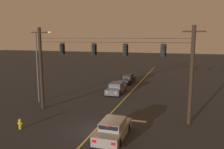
{
  "coord_description": "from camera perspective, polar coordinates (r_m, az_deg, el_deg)",
  "views": [
    {
      "loc": [
        6.25,
        -15.72,
        7.26
      ],
      "look_at": [
        0.0,
        4.63,
        3.74
      ],
      "focal_mm": 36.44,
      "sensor_mm": 36.0,
      "label": 1
    }
  ],
  "objects": [
    {
      "name": "ground_plane",
      "position": [
        18.41,
        -4.36,
        -13.85
      ],
      "size": [
        180.0,
        180.0,
        0.0
      ],
      "primitive_type": "plane",
      "color": "#28282B"
    },
    {
      "name": "lane_centre_stripe",
      "position": [
        27.1,
        3.12,
        -6.15
      ],
      "size": [
        0.14,
        60.0,
        0.01
      ],
      "primitive_type": "cube",
      "color": "#D1C64C",
      "rests_on": "ground"
    },
    {
      "name": "stop_bar_paint",
      "position": [
        20.57,
        3.83,
        -11.28
      ],
      "size": [
        3.4,
        0.36,
        0.01
      ],
      "primitive_type": "cube",
      "color": "silver",
      "rests_on": "ground"
    },
    {
      "name": "signal_span_assembly",
      "position": [
        20.56,
        -0.82,
        0.97
      ],
      "size": [
        15.98,
        0.32,
        8.19
      ],
      "color": "#2D2116",
      "rests_on": "ground"
    },
    {
      "name": "traffic_light_leftmost",
      "position": [
        22.25,
        -12.51,
        6.29
      ],
      "size": [
        0.48,
        0.41,
        1.22
      ],
      "color": "black"
    },
    {
      "name": "traffic_light_left_inner",
      "position": [
        20.84,
        -4.64,
        6.28
      ],
      "size": [
        0.48,
        0.41,
        1.22
      ],
      "color": "black"
    },
    {
      "name": "traffic_light_centre",
      "position": [
        19.94,
        3.3,
        6.16
      ],
      "size": [
        0.48,
        0.41,
        1.22
      ],
      "color": "black"
    },
    {
      "name": "traffic_light_right_inner",
      "position": [
        19.42,
        12.73,
        5.86
      ],
      "size": [
        0.48,
        0.41,
        1.22
      ],
      "color": "black"
    },
    {
      "name": "car_waiting_near_lane",
      "position": [
        16.95,
        0.28,
        -13.56
      ],
      "size": [
        1.8,
        4.33,
        1.39
      ],
      "color": "gray",
      "rests_on": "ground"
    },
    {
      "name": "car_oncoming_lead",
      "position": [
        29.69,
        1.1,
        -3.47
      ],
      "size": [
        1.8,
        4.42,
        1.39
      ],
      "color": "#4C4C51",
      "rests_on": "ground"
    },
    {
      "name": "car_oncoming_trailing",
      "position": [
        36.38,
        3.85,
        -1.1
      ],
      "size": [
        1.8,
        4.42,
        1.39
      ],
      "color": "black",
      "rests_on": "ground"
    },
    {
      "name": "street_lamp_corner",
      "position": [
        26.21,
        -17.74,
        3.53
      ],
      "size": [
        2.11,
        0.3,
        7.95
      ],
      "color": "#4C4F54",
      "rests_on": "ground"
    },
    {
      "name": "fire_hydrant",
      "position": [
        19.91,
        -22.08,
        -11.35
      ],
      "size": [
        0.44,
        0.22,
        0.84
      ],
      "color": "gold",
      "rests_on": "ground"
    }
  ]
}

